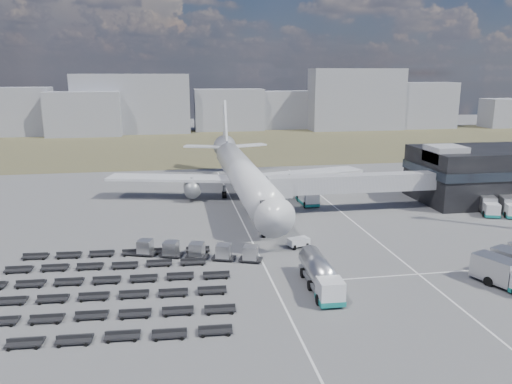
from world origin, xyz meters
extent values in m
plane|color=#565659|center=(0.00, 0.00, 0.00)|extent=(420.00, 420.00, 0.00)
cube|color=#454529|center=(0.00, 110.00, 0.01)|extent=(420.00, 90.00, 0.01)
cube|color=silver|center=(-2.00, 5.00, 0.01)|extent=(0.25, 110.00, 0.01)
cube|color=silver|center=(16.00, 5.00, 0.01)|extent=(0.25, 110.00, 0.01)
cube|color=silver|center=(25.00, -8.00, 0.01)|extent=(40.00, 0.25, 0.01)
cube|color=black|center=(48.00, 24.00, 5.00)|extent=(30.00, 16.00, 10.00)
cube|color=#262D38|center=(48.00, 24.00, 6.20)|extent=(30.40, 16.40, 1.60)
cube|color=#939399|center=(36.00, 22.00, 9.50)|extent=(6.00, 6.00, 3.00)
cube|color=#939399|center=(18.10, 20.50, 5.10)|extent=(29.80, 3.00, 3.00)
cube|color=#939399|center=(4.70, 20.00, 5.10)|extent=(4.00, 3.60, 3.40)
cylinder|color=slate|center=(6.20, 20.50, 2.55)|extent=(0.70, 0.70, 5.10)
cylinder|color=black|center=(6.20, 20.50, 0.45)|extent=(1.40, 0.90, 1.40)
cylinder|color=silver|center=(0.00, 30.00, 5.30)|extent=(5.60, 48.00, 5.60)
cone|color=silver|center=(0.00, 3.50, 5.30)|extent=(5.60, 5.00, 5.60)
cone|color=silver|center=(0.00, 58.00, 6.10)|extent=(5.60, 8.00, 5.60)
cube|color=black|center=(0.00, 5.50, 6.10)|extent=(2.20, 2.00, 0.80)
cube|color=silver|center=(-13.00, 35.00, 4.10)|extent=(25.59, 11.38, 0.50)
cube|color=silver|center=(13.00, 35.00, 4.10)|extent=(25.59, 11.38, 0.50)
cylinder|color=slate|center=(-9.50, 33.00, 2.40)|extent=(3.00, 5.00, 3.00)
cylinder|color=slate|center=(9.50, 33.00, 2.40)|extent=(3.00, 5.00, 3.00)
cube|color=silver|center=(-5.50, 60.00, 6.50)|extent=(9.49, 5.63, 0.35)
cube|color=silver|center=(5.50, 60.00, 6.50)|extent=(9.49, 5.63, 0.35)
cube|color=silver|center=(0.00, 61.00, 11.80)|extent=(0.50, 9.06, 11.45)
cylinder|color=slate|center=(0.00, 9.00, 1.25)|extent=(0.50, 0.50, 2.50)
cylinder|color=slate|center=(-3.20, 34.00, 1.25)|extent=(0.60, 0.60, 2.50)
cylinder|color=slate|center=(3.20, 34.00, 1.25)|extent=(0.60, 0.60, 2.50)
cylinder|color=black|center=(0.00, 9.00, 0.50)|extent=(0.50, 1.20, 1.20)
cube|color=gray|center=(-45.80, 142.05, 8.48)|extent=(27.99, 12.00, 16.96)
cube|color=gray|center=(-27.98, 147.52, 11.78)|extent=(45.55, 12.00, 23.55)
cube|color=gray|center=(11.64, 152.69, 8.65)|extent=(29.00, 12.00, 17.31)
cube|color=gray|center=(42.55, 156.14, 8.10)|extent=(40.50, 12.00, 16.20)
cube|color=gray|center=(65.58, 145.30, 12.87)|extent=(39.93, 12.00, 25.74)
cube|color=gray|center=(95.33, 147.15, 9.94)|extent=(31.67, 12.00, 19.88)
cube|color=gray|center=(137.95, 144.04, 6.34)|extent=(23.54, 12.00, 12.68)
cube|color=silver|center=(2.82, -14.13, 1.57)|extent=(2.68, 2.68, 2.49)
cube|color=#14756F|center=(2.82, -14.13, 0.60)|extent=(2.80, 2.80, 0.54)
cylinder|color=#ACACB0|center=(3.00, -8.82, 2.06)|extent=(2.97, 8.21, 2.71)
cube|color=slate|center=(3.00, -8.82, 0.81)|extent=(2.86, 8.21, 0.38)
cylinder|color=black|center=(2.94, -10.45, 0.54)|extent=(2.85, 1.28, 1.19)
cube|color=silver|center=(4.00, 3.83, 0.67)|extent=(3.21, 2.34, 1.34)
cube|color=silver|center=(11.59, 26.68, 1.76)|extent=(2.74, 6.64, 3.08)
cube|color=#14756F|center=(11.59, 26.68, 0.50)|extent=(2.85, 6.76, 0.50)
cube|color=#ACACB0|center=(23.31, -12.01, 1.82)|extent=(4.22, 5.53, 2.79)
cube|color=silver|center=(39.87, 12.74, 1.31)|extent=(2.92, 2.86, 2.21)
cube|color=#14756F|center=(39.87, 12.74, 0.45)|extent=(3.05, 2.99, 0.45)
cube|color=#ACACB0|center=(41.05, 16.06, 1.71)|extent=(3.82, 5.17, 2.62)
cube|color=#ACACB0|center=(44.28, 14.91, 1.71)|extent=(3.82, 5.17, 2.62)
cube|color=black|center=(-17.01, 4.21, 0.34)|extent=(3.34, 2.65, 0.20)
cube|color=#ACACB0|center=(-17.01, 4.21, 1.29)|extent=(2.28, 2.28, 1.68)
cube|color=black|center=(-13.62, 3.03, 0.34)|extent=(3.34, 2.65, 0.20)
cube|color=#ACACB0|center=(-13.62, 3.03, 1.29)|extent=(2.28, 2.28, 1.68)
cube|color=black|center=(-10.24, 1.86, 0.34)|extent=(3.34, 2.65, 0.20)
cube|color=#ACACB0|center=(-10.24, 1.86, 1.29)|extent=(2.28, 2.28, 1.68)
cube|color=black|center=(-6.86, 0.68, 0.34)|extent=(3.34, 2.65, 0.20)
cube|color=#ACACB0|center=(-6.86, 0.68, 1.29)|extent=(2.28, 2.28, 1.68)
cube|color=black|center=(-3.48, -0.49, 0.34)|extent=(3.34, 2.65, 0.20)
cube|color=#ACACB0|center=(-3.48, -0.49, 1.29)|extent=(2.28, 2.28, 1.68)
cube|color=black|center=(-22.37, -17.36, 0.38)|extent=(29.81, 3.06, 0.77)
cube|color=black|center=(-22.15, -12.90, 0.38)|extent=(29.81, 3.06, 0.77)
cube|color=black|center=(-21.93, -8.44, 0.38)|extent=(29.81, 3.06, 0.77)
cube|color=black|center=(-21.71, -3.98, 0.38)|extent=(29.81, 3.06, 0.77)
cube|color=black|center=(-21.49, 0.48, 0.38)|extent=(25.56, 2.85, 0.77)
cube|color=black|center=(-21.27, 4.93, 0.38)|extent=(25.56, 2.85, 0.77)
camera|label=1|loc=(-13.00, -60.48, 23.79)|focal=35.00mm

